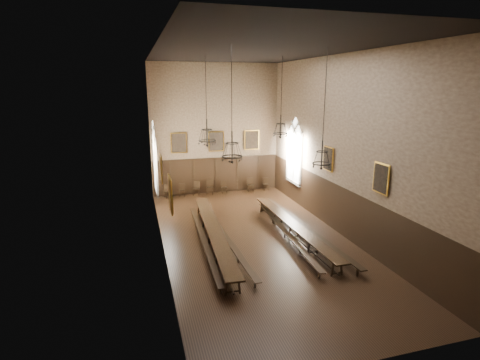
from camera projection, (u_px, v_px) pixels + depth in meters
name	position (u px, v px, depth m)	size (l,w,h in m)	color
floor	(255.00, 240.00, 18.72)	(9.00, 18.00, 0.02)	black
ceiling	(257.00, 50.00, 16.51)	(9.00, 18.00, 0.02)	black
wall_back	(216.00, 130.00, 26.02)	(9.00, 0.02, 9.00)	#8A7255
wall_front	(371.00, 210.00, 9.21)	(9.00, 0.02, 9.00)	#8A7255
wall_left	(159.00, 156.00, 16.42)	(0.02, 18.00, 9.00)	#8A7255
wall_right	(341.00, 147.00, 18.81)	(0.02, 18.00, 9.00)	#8A7255
wainscot_panelling	(255.00, 216.00, 18.41)	(9.00, 18.00, 2.50)	black
table_left	(214.00, 236.00, 18.12)	(1.35, 10.36, 0.81)	black
table_right	(293.00, 231.00, 18.92)	(0.83, 9.20, 0.72)	black
bench_left_outer	(204.00, 241.00, 17.85)	(0.66, 9.37, 0.42)	black
bench_left_inner	(225.00, 238.00, 18.20)	(0.53, 9.44, 0.42)	black
bench_right_inner	(285.00, 233.00, 18.89)	(0.86, 9.11, 0.41)	black
bench_right_outer	(303.00, 228.00, 19.44)	(0.67, 10.36, 0.47)	black
chair_0	(168.00, 194.00, 25.66)	(0.48, 0.48, 0.89)	black
chair_1	(182.00, 193.00, 25.97)	(0.46, 0.46, 0.89)	black
chair_2	(196.00, 191.00, 26.27)	(0.55, 0.55, 0.97)	black
chair_3	(210.00, 190.00, 26.46)	(0.55, 0.55, 1.04)	black
chair_4	(224.00, 189.00, 26.77)	(0.43, 0.43, 0.88)	black
chair_6	(250.00, 187.00, 27.23)	(0.47, 0.47, 0.98)	black
chair_7	(266.00, 186.00, 27.57)	(0.42, 0.42, 0.90)	black
chandelier_back_left	(207.00, 135.00, 19.55)	(0.91, 0.91, 4.49)	black
chandelier_back_right	(281.00, 128.00, 20.60)	(0.82, 0.82, 4.23)	black
chandelier_front_left	(232.00, 149.00, 14.61)	(0.81, 0.81, 4.37)	black
chandelier_front_right	(322.00, 156.00, 16.30)	(0.81, 0.81, 4.98)	black
portrait_back_0	(179.00, 143.00, 25.41)	(1.10, 0.12, 1.40)	gold
portrait_back_1	(216.00, 141.00, 26.09)	(1.10, 0.12, 1.40)	gold
portrait_back_2	(252.00, 140.00, 26.78)	(1.10, 0.12, 1.40)	gold
portrait_left_0	(161.00, 168.00, 17.59)	(0.12, 1.00, 1.30)	gold
portrait_left_1	(170.00, 194.00, 13.39)	(0.12, 1.00, 1.30)	gold
portrait_right_0	(328.00, 159.00, 19.90)	(0.12, 1.00, 1.30)	gold
portrait_right_1	(381.00, 178.00, 15.70)	(0.12, 1.00, 1.30)	gold
window_right	(294.00, 151.00, 24.19)	(0.20, 2.20, 4.60)	white
window_left	(155.00, 158.00, 21.84)	(0.20, 2.20, 4.60)	white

